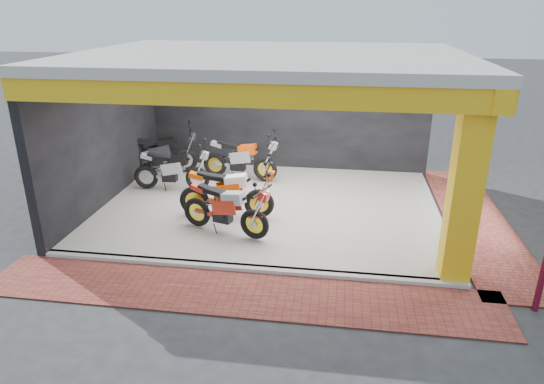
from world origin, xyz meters
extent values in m
plane|color=#2D2D30|center=(0.00, 0.00, 0.00)|extent=(80.00, 80.00, 0.00)
cube|color=white|center=(0.00, 2.00, 0.05)|extent=(8.00, 6.00, 0.10)
cube|color=beige|center=(0.00, 2.00, 3.60)|extent=(8.40, 6.40, 0.20)
cube|color=black|center=(0.00, 5.10, 1.75)|extent=(8.20, 0.20, 3.50)
cube|color=black|center=(-4.10, 2.00, 1.75)|extent=(0.20, 6.20, 3.50)
cube|color=yellow|center=(3.75, -0.75, 1.75)|extent=(0.50, 0.50, 3.50)
cube|color=yellow|center=(0.00, -1.00, 3.30)|extent=(8.40, 0.30, 0.40)
cube|color=yellow|center=(4.00, 2.00, 3.30)|extent=(0.30, 6.40, 0.40)
cube|color=white|center=(0.00, -1.02, 0.05)|extent=(8.00, 0.20, 0.10)
cube|color=brown|center=(0.00, -1.80, 0.01)|extent=(9.00, 1.40, 0.03)
cube|color=brown|center=(4.80, 2.00, 0.01)|extent=(1.40, 7.00, 0.03)
camera|label=1|loc=(1.64, -8.80, 4.66)|focal=32.00mm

